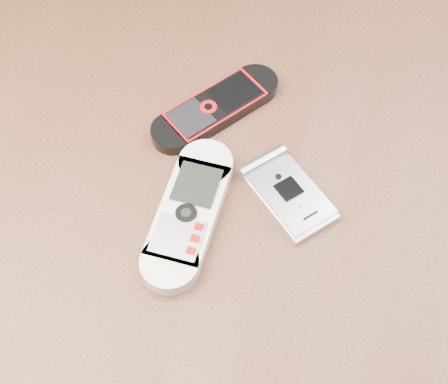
{
  "coord_description": "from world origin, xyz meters",
  "views": [
    {
      "loc": [
        0.09,
        -0.3,
        1.25
      ],
      "look_at": [
        0.01,
        0.0,
        0.76
      ],
      "focal_mm": 50.0,
      "sensor_mm": 36.0,
      "label": 1
    }
  ],
  "objects_px": {
    "table": "(220,247)",
    "nokia_black_red": "(216,107)",
    "nokia_white": "(189,212)",
    "motorola_razr": "(290,195)"
  },
  "relations": [
    {
      "from": "table",
      "to": "nokia_black_red",
      "type": "distance_m",
      "value": 0.15
    },
    {
      "from": "table",
      "to": "nokia_white",
      "type": "distance_m",
      "value": 0.12
    },
    {
      "from": "nokia_white",
      "to": "nokia_black_red",
      "type": "xyz_separation_m",
      "value": [
        -0.01,
        0.13,
        -0.0
      ]
    },
    {
      "from": "table",
      "to": "nokia_black_red",
      "type": "bearing_deg",
      "value": 107.29
    },
    {
      "from": "table",
      "to": "motorola_razr",
      "type": "bearing_deg",
      "value": 12.7
    },
    {
      "from": "table",
      "to": "nokia_white",
      "type": "bearing_deg",
      "value": -125.22
    },
    {
      "from": "nokia_white",
      "to": "nokia_black_red",
      "type": "relative_size",
      "value": 1.06
    },
    {
      "from": "table",
      "to": "nokia_white",
      "type": "height_order",
      "value": "nokia_white"
    },
    {
      "from": "nokia_black_red",
      "to": "table",
      "type": "bearing_deg",
      "value": -35.69
    },
    {
      "from": "nokia_white",
      "to": "table",
      "type": "bearing_deg",
      "value": 55.39
    }
  ]
}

